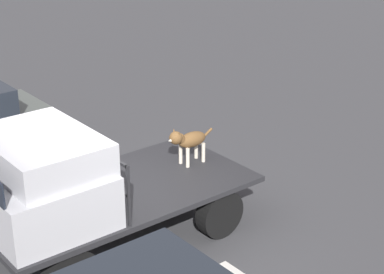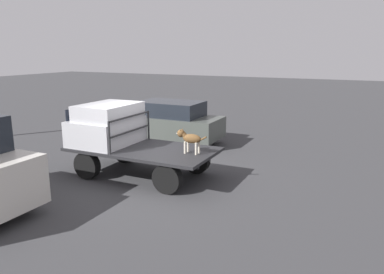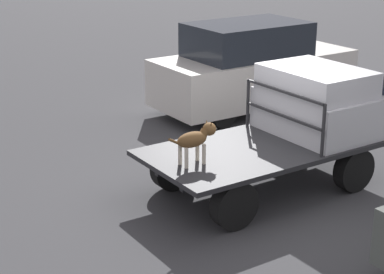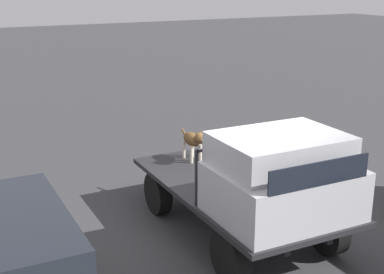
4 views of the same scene
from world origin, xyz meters
The scene contains 5 objects.
ground_plane centered at (0.00, 0.00, 0.00)m, with size 80.00×80.00×0.00m, color #38383A.
flatbed_truck centered at (0.00, 0.00, 0.60)m, with size 4.07×2.05×0.81m.
truck_cab centered at (1.19, 0.00, 1.36)m, with size 1.52×1.93×1.16m.
truck_headboard centered at (0.39, 0.00, 1.39)m, with size 0.04×1.93×0.87m.
dog centered at (-1.40, -0.07, 1.22)m, with size 0.88×0.24×0.65m.
Camera 1 is at (4.37, 7.18, 5.14)m, focal length 60.00 mm.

